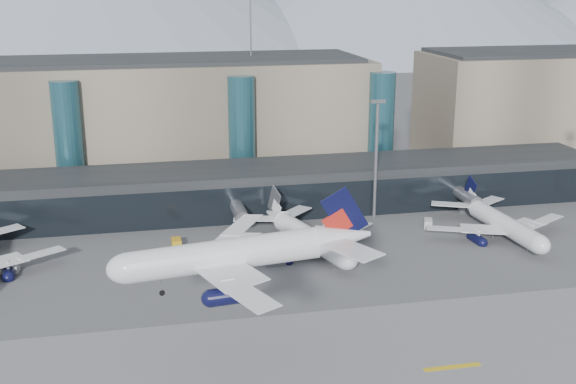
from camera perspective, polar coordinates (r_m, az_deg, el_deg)
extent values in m
plane|color=#515154|center=(108.07, -0.41, -10.88)|extent=(900.00, 900.00, 0.00)
cube|color=slate|center=(95.27, 1.45, -14.91)|extent=(400.00, 40.00, 0.04)
cube|color=gold|center=(101.16, 12.85, -13.33)|extent=(8.00, 1.00, 0.02)
cube|color=black|center=(159.67, -4.55, 0.15)|extent=(170.00, 18.00, 10.00)
cube|color=black|center=(151.51, -4.10, -1.13)|extent=(170.00, 0.40, 8.00)
cylinder|color=slate|center=(149.47, -3.99, -1.30)|extent=(2.80, 14.00, 2.80)
cube|color=slate|center=(150.40, -3.97, -2.39)|extent=(1.20, 1.20, 2.40)
cylinder|color=slate|center=(163.52, 13.63, -0.17)|extent=(2.80, 14.00, 2.80)
cube|color=slate|center=(164.38, 13.56, -1.17)|extent=(1.20, 1.20, 2.40)
cube|color=gray|center=(187.47, -13.54, 5.33)|extent=(130.00, 30.00, 30.00)
cube|color=black|center=(185.24, -13.86, 10.03)|extent=(123.50, 28.00, 1.00)
cube|color=gray|center=(219.32, 19.78, 6.38)|extent=(70.00, 30.00, 30.00)
cube|color=black|center=(217.42, 20.17, 10.39)|extent=(66.50, 28.00, 1.00)
cylinder|color=#235463|center=(172.62, -16.95, 3.80)|extent=(6.40, 6.40, 28.00)
cylinder|color=#235463|center=(173.54, -3.66, 4.55)|extent=(6.40, 6.40, 28.00)
cylinder|color=#235463|center=(181.71, 7.36, 4.99)|extent=(6.40, 6.40, 28.00)
cylinder|color=slate|center=(186.79, -2.97, 12.84)|extent=(0.40, 0.40, 16.00)
cylinder|color=slate|center=(154.85, 6.96, 2.44)|extent=(0.70, 0.70, 25.00)
cube|color=slate|center=(152.30, 7.13, 7.12)|extent=(3.00, 1.20, 0.60)
cylinder|color=white|center=(90.19, -3.87, -4.10)|extent=(24.05, 6.44, 3.94)
ellipsoid|color=white|center=(90.66, -11.42, -4.29)|extent=(5.90, 4.50, 3.94)
cone|color=white|center=(91.81, 5.72, -3.64)|extent=(7.17, 4.64, 3.94)
cube|color=white|center=(82.61, -2.47, -6.53)|extent=(10.96, 17.93, 0.20)
cylinder|color=black|center=(85.22, -3.45, -7.28)|extent=(4.96, 2.66, 2.17)
cube|color=white|center=(87.39, 6.33, -4.57)|extent=(6.44, 9.46, 0.16)
cube|color=white|center=(98.46, -3.05, -2.70)|extent=(13.71, 17.52, 0.20)
cylinder|color=black|center=(97.17, -3.78, -4.23)|extent=(4.96, 2.66, 2.17)
cube|color=white|center=(96.14, 5.17, -2.56)|extent=(7.76, 9.21, 0.16)
cube|color=black|center=(90.85, 5.98, -1.76)|extent=(5.87, 0.86, 6.93)
cube|color=#B51F16|center=(91.03, 5.33, -2.49)|extent=(3.94, 0.69, 3.79)
cylinder|color=slate|center=(91.28, -9.09, -5.74)|extent=(0.16, 0.16, 3.15)
cylinder|color=black|center=(91.80, -9.06, -6.54)|extent=(0.72, 0.32, 0.70)
cylinder|color=black|center=(89.50, -3.12, -6.97)|extent=(0.93, 0.44, 0.90)
cylinder|color=black|center=(93.86, -3.25, -5.83)|extent=(0.93, 0.44, 0.90)
cube|color=white|center=(137.60, -20.46, -4.16)|extent=(17.07, 13.57, 0.19)
cylinder|color=black|center=(137.13, -21.22, -5.19)|extent=(2.66, 4.87, 2.12)
cube|color=white|center=(150.06, -21.81, -2.21)|extent=(8.97, 7.66, 0.15)
cylinder|color=white|center=(136.40, 1.46, -3.00)|extent=(10.34, 23.10, 3.81)
ellipsoid|color=white|center=(127.22, 4.08, -4.50)|extent=(5.20, 6.21, 3.81)
cone|color=white|center=(148.62, -1.40, -1.27)|extent=(5.56, 7.39, 3.81)
cube|color=white|center=(142.00, 3.99, -2.51)|extent=(15.94, 15.12, 0.19)
cylinder|color=black|center=(140.59, 3.59, -3.53)|extent=(3.34, 5.01, 2.09)
cube|color=white|center=(150.63, 0.15, -0.95)|extent=(8.36, 8.35, 0.15)
cube|color=white|center=(134.27, -1.93, -3.61)|extent=(17.04, 7.83, 0.19)
cylinder|color=black|center=(134.70, -0.92, -4.41)|extent=(3.34, 5.01, 2.09)
cube|color=white|center=(146.60, -3.00, -1.46)|extent=(9.01, 4.86, 0.15)
cube|color=slate|center=(148.00, -1.47, -0.11)|extent=(1.88, 5.51, 6.70)
cube|color=white|center=(147.49, -1.29, -0.63)|extent=(1.36, 3.72, 3.67)
cylinder|color=slate|center=(130.81, 3.23, -5.04)|extent=(0.15, 0.15, 3.05)
cylinder|color=black|center=(131.31, 3.23, -5.58)|extent=(0.43, 0.72, 0.68)
cylinder|color=black|center=(139.59, 2.06, -4.20)|extent=(0.58, 0.93, 0.87)
cylinder|color=black|center=(137.45, 0.42, -4.53)|extent=(0.58, 0.93, 0.87)
cylinder|color=white|center=(150.32, 16.47, -1.89)|extent=(5.12, 22.42, 3.68)
ellipsoid|color=white|center=(141.57, 18.81, -3.23)|extent=(4.01, 5.39, 3.68)
cone|color=white|center=(161.94, 13.84, -0.31)|extent=(4.09, 6.58, 3.68)
cube|color=white|center=(155.99, 18.63, -1.65)|extent=(16.52, 12.37, 0.18)
cylinder|color=black|center=(154.53, 18.24, -2.52)|extent=(2.31, 4.57, 2.03)
cube|color=white|center=(164.07, 15.21, -0.13)|extent=(8.69, 7.04, 0.15)
cube|color=white|center=(147.87, 13.51, -2.21)|extent=(16.75, 10.79, 0.18)
cylinder|color=black|center=(148.33, 14.34, -2.98)|extent=(2.31, 4.57, 2.03)
cube|color=white|center=(159.80, 12.46, -0.38)|extent=(8.83, 6.29, 0.15)
cube|color=black|center=(161.40, 13.86, 0.72)|extent=(0.58, 5.50, 6.48)
cube|color=white|center=(160.90, 14.00, 0.25)|extent=(0.50, 3.69, 3.54)
cylinder|color=slate|center=(144.93, 17.99, -3.70)|extent=(0.15, 0.15, 2.95)
cylinder|color=black|center=(145.37, 17.95, -4.18)|extent=(0.28, 0.67, 0.65)
cylinder|color=black|center=(153.37, 16.87, -3.01)|extent=(0.38, 0.86, 0.84)
cylinder|color=black|center=(151.11, 15.45, -3.18)|extent=(0.38, 0.86, 0.84)
cube|color=#BCBCBC|center=(136.91, -21.23, -5.54)|extent=(3.76, 2.47, 1.97)
cube|color=gold|center=(141.08, -8.81, -4.00)|extent=(1.85, 2.91, 1.65)
cube|color=#48494D|center=(130.99, -0.96, -5.30)|extent=(4.07, 2.33, 2.19)
cube|color=#BCBCBC|center=(153.11, 11.01, -2.45)|extent=(2.56, 3.36, 1.71)
cube|color=#BCBCBC|center=(139.97, 1.69, -4.03)|extent=(1.76, 2.58, 1.39)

